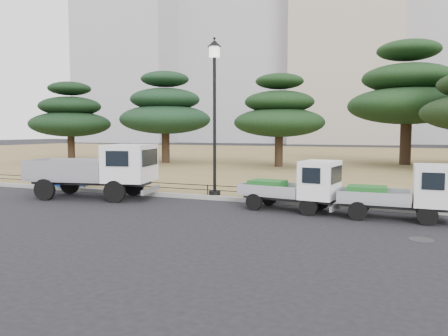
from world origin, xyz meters
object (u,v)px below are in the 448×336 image
at_px(truck_kei_front, 297,186).
at_px(truck_kei_rear, 404,192).
at_px(truck_large, 99,168).
at_px(tarp_pile, 68,176).
at_px(street_lamp, 214,91).

bearing_deg(truck_kei_front, truck_kei_rear, 3.60).
relative_size(truck_large, tarp_pile, 2.76).
bearing_deg(truck_large, truck_kei_front, -9.94).
xyz_separation_m(street_lamp, tarp_pile, (-7.41, 0.13, -3.61)).
bearing_deg(truck_kei_front, truck_large, -170.68).
height_order(street_lamp, tarp_pile, street_lamp).
distance_m(street_lamp, tarp_pile, 8.25).
bearing_deg(truck_large, street_lamp, 9.30).
bearing_deg(tarp_pile, street_lamp, -1.03).
distance_m(truck_kei_front, street_lamp, 5.08).
xyz_separation_m(truck_large, tarp_pile, (-3.16, 1.76, -0.61)).
height_order(truck_large, truck_kei_front, truck_large).
height_order(truck_kei_rear, street_lamp, street_lamp).
relative_size(truck_large, street_lamp, 0.86).
height_order(truck_kei_rear, tarp_pile, truck_kei_rear).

